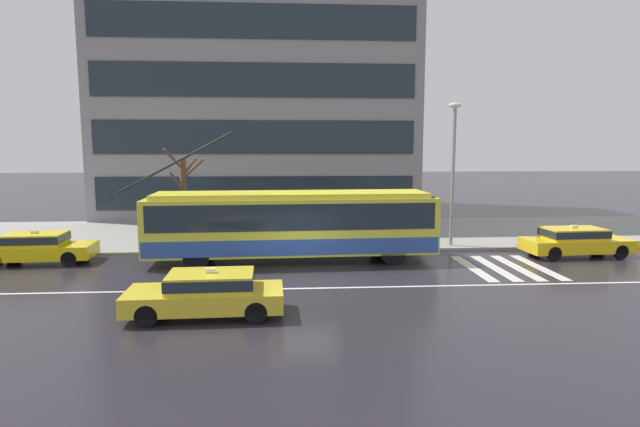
{
  "coord_description": "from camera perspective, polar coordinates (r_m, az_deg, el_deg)",
  "views": [
    {
      "loc": [
        -0.63,
        -18.32,
        4.83
      ],
      "look_at": [
        0.87,
        3.98,
        1.91
      ],
      "focal_mm": 28.86,
      "sensor_mm": 36.0,
      "label": 1
    }
  ],
  "objects": [
    {
      "name": "ground_plane",
      "position": [
        18.96,
        -1.82,
        -7.32
      ],
      "size": [
        160.0,
        160.0,
        0.0
      ],
      "primitive_type": "plane",
      "color": "#262329"
    },
    {
      "name": "taxi_queued_behind_bus",
      "position": [
        24.39,
        -28.79,
        -3.23
      ],
      "size": [
        4.37,
        2.06,
        1.39
      ],
      "color": "yellow",
      "rests_on": "ground_plane"
    },
    {
      "name": "crosswalk_stripe_inner_a",
      "position": [
        21.89,
        18.79,
        -5.69
      ],
      "size": [
        0.44,
        4.4,
        0.01
      ],
      "primitive_type": "cube",
      "color": "beige",
      "rests_on": "ground_plane"
    },
    {
      "name": "pedestrian_walking_past",
      "position": [
        25.11,
        6.56,
        0.21
      ],
      "size": [
        1.19,
        1.19,
        1.93
      ],
      "color": "brown",
      "rests_on": "sidewalk_slab"
    },
    {
      "name": "street_tree_bare",
      "position": [
        25.68,
        -14.87,
        2.09
      ],
      "size": [
        1.71,
        1.93,
        4.62
      ],
      "color": "brown",
      "rests_on": "sidewalk_slab"
    },
    {
      "name": "lane_centre_line",
      "position": [
        17.8,
        -1.68,
        -8.29
      ],
      "size": [
        72.0,
        0.14,
        0.01
      ],
      "primitive_type": "cube",
      "color": "silver",
      "rests_on": "ground_plane"
    },
    {
      "name": "pedestrian_waiting_by_pole",
      "position": [
        23.78,
        -9.52,
        -0.23
      ],
      "size": [
        1.29,
        1.29,
        1.96
      ],
      "color": "#2E334F",
      "rests_on": "sidewalk_slab"
    },
    {
      "name": "office_tower_corner_left",
      "position": [
        39.77,
        -6.72,
        18.47
      ],
      "size": [
        21.5,
        13.12,
        24.92
      ],
      "color": "gray",
      "rests_on": "ground_plane"
    },
    {
      "name": "street_lamp",
      "position": [
        25.0,
        14.57,
        5.53
      ],
      "size": [
        0.6,
        0.32,
        6.7
      ],
      "color": "gray",
      "rests_on": "sidewalk_slab"
    },
    {
      "name": "crosswalk_stripe_inner_b",
      "position": [
        22.64,
        23.02,
        -5.46
      ],
      "size": [
        0.44,
        4.4,
        0.01
      ],
      "primitive_type": "cube",
      "color": "beige",
      "rests_on": "ground_plane"
    },
    {
      "name": "pedestrian_at_shelter",
      "position": [
        26.03,
        -8.22,
        -0.75
      ],
      "size": [
        0.47,
        0.47,
        1.71
      ],
      "color": "#2D3250",
      "rests_on": "sidewalk_slab"
    },
    {
      "name": "trolleybus",
      "position": [
        21.63,
        -3.08,
        -1.11
      ],
      "size": [
        13.13,
        3.01,
        5.42
      ],
      "color": "yellow",
      "rests_on": "ground_plane"
    },
    {
      "name": "taxi_ahead_of_bus",
      "position": [
        25.4,
        26.48,
        -2.7
      ],
      "size": [
        4.74,
        1.98,
        1.39
      ],
      "color": "yellow",
      "rests_on": "ground_plane"
    },
    {
      "name": "taxi_oncoming_near",
      "position": [
        15.19,
        -12.38,
        -8.49
      ],
      "size": [
        4.48,
        1.91,
        1.39
      ],
      "color": "gold",
      "rests_on": "ground_plane"
    },
    {
      "name": "pedestrian_approaching_curb",
      "position": [
        24.93,
        -11.1,
        0.28
      ],
      "size": [
        1.15,
        1.15,
        2.02
      ],
      "color": "#49503B",
      "rests_on": "sidewalk_slab"
    },
    {
      "name": "crosswalk_stripe_center",
      "position": [
        22.25,
        20.94,
        -5.58
      ],
      "size": [
        0.44,
        4.4,
        0.01
      ],
      "primitive_type": "cube",
      "color": "beige",
      "rests_on": "ground_plane"
    },
    {
      "name": "sidewalk_slab",
      "position": [
        28.4,
        -2.51,
        -2.21
      ],
      "size": [
        80.0,
        10.0,
        0.14
      ],
      "primitive_type": "cube",
      "color": "gray",
      "rests_on": "ground_plane"
    },
    {
      "name": "crosswalk_stripe_edge_near",
      "position": [
        21.57,
        16.57,
        -5.8
      ],
      "size": [
        0.44,
        4.4,
        0.01
      ],
      "primitive_type": "cube",
      "color": "beige",
      "rests_on": "ground_plane"
    }
  ]
}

